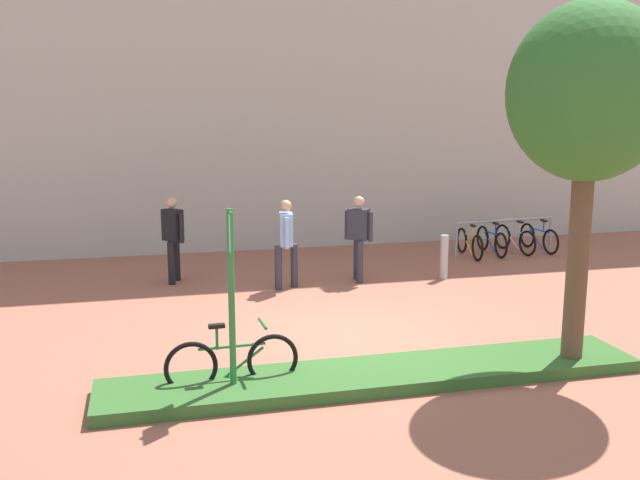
% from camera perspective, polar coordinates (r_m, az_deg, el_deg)
% --- Properties ---
extents(ground_plane, '(60.00, 60.00, 0.00)m').
position_cam_1_polar(ground_plane, '(11.05, 2.37, -7.57)').
color(ground_plane, '#9E5B47').
extents(building_facade, '(28.00, 1.20, 10.00)m').
position_cam_1_polar(building_facade, '(17.76, -4.50, 15.67)').
color(building_facade, '#B2ADA3').
rests_on(building_facade, ground).
extents(planter_strip, '(7.00, 1.10, 0.16)m').
position_cam_1_polar(planter_strip, '(9.26, 4.62, -10.81)').
color(planter_strip, '#336028').
rests_on(planter_strip, ground).
extents(tree_sidewalk, '(2.06, 2.06, 4.78)m').
position_cam_1_polar(tree_sidewalk, '(9.68, 20.82, 10.79)').
color(tree_sidewalk, brown).
rests_on(tree_sidewalk, ground).
extents(parking_sign_post, '(0.08, 0.36, 2.30)m').
position_cam_1_polar(parking_sign_post, '(8.43, -7.17, -2.81)').
color(parking_sign_post, '#2D7238').
rests_on(parking_sign_post, ground).
extents(bike_at_sign, '(1.68, 0.42, 0.86)m').
position_cam_1_polar(bike_at_sign, '(8.99, -7.03, -9.70)').
color(bike_at_sign, black).
rests_on(bike_at_sign, ground).
extents(bike_rack_cluster, '(2.65, 1.78, 0.83)m').
position_cam_1_polar(bike_rack_cluster, '(17.39, 14.57, 0.07)').
color(bike_rack_cluster, '#99999E').
rests_on(bike_rack_cluster, ground).
extents(bollard_steel, '(0.16, 0.16, 0.90)m').
position_cam_1_polar(bollard_steel, '(14.60, 9.94, -1.35)').
color(bollard_steel, '#ADADB2').
rests_on(bollard_steel, ground).
extents(person_shirt_white, '(0.48, 0.61, 1.72)m').
position_cam_1_polar(person_shirt_white, '(13.53, -2.74, 0.14)').
color(person_shirt_white, '#2D2D38').
rests_on(person_shirt_white, ground).
extents(person_suited_dark, '(0.48, 0.45, 1.72)m').
position_cam_1_polar(person_suited_dark, '(14.09, 3.12, 0.57)').
color(person_suited_dark, '#2D2D38').
rests_on(person_suited_dark, ground).
extents(person_suited_navy, '(0.43, 0.50, 1.72)m').
position_cam_1_polar(person_suited_navy, '(14.26, -11.74, 0.48)').
color(person_suited_navy, black).
rests_on(person_suited_navy, ground).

